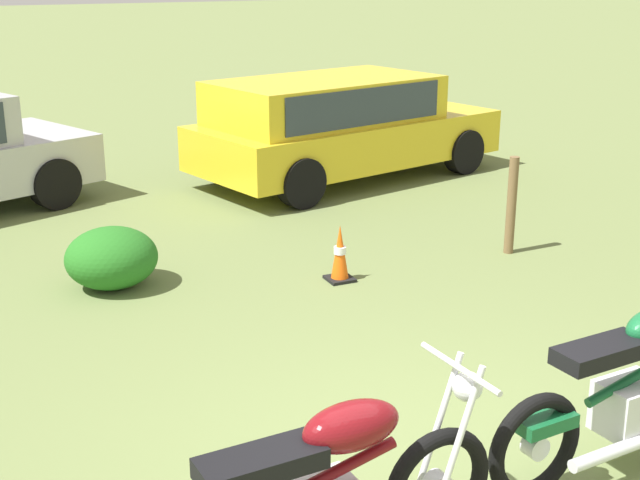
# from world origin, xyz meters

# --- Properties ---
(motorcycle_green) EXTENTS (2.14, 0.64, 1.02)m
(motorcycle_green) POSITION_xyz_m (1.17, -0.18, 0.49)
(motorcycle_green) COLOR black
(motorcycle_green) RESTS_ON ground
(car_yellow) EXTENTS (4.67, 2.84, 1.43)m
(car_yellow) POSITION_xyz_m (2.70, 7.09, 0.84)
(car_yellow) COLOR gold
(car_yellow) RESTS_ON ground
(fence_post_wooden) EXTENTS (0.10, 0.10, 1.04)m
(fence_post_wooden) POSITION_xyz_m (2.95, 3.42, 0.52)
(fence_post_wooden) COLOR brown
(fence_post_wooden) RESTS_ON ground
(traffic_cone) EXTENTS (0.25, 0.25, 0.56)m
(traffic_cone) POSITION_xyz_m (0.96, 3.42, 0.26)
(traffic_cone) COLOR #EA590F
(traffic_cone) RESTS_ON ground
(shrub_low) EXTENTS (0.87, 0.83, 0.58)m
(shrub_low) POSITION_xyz_m (-1.06, 4.17, 0.29)
(shrub_low) COLOR #236A1E
(shrub_low) RESTS_ON ground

